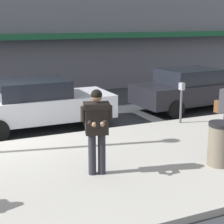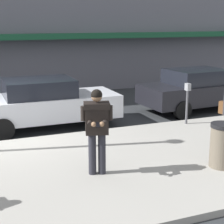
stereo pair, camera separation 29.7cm
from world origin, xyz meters
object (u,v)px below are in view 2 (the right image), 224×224
(parked_sedan_mid, at_px, (44,103))
(trash_bin, at_px, (222,145))
(parking_meter, at_px, (187,98))
(man_texting_on_phone, at_px, (97,123))
(parked_sedan_far, at_px, (199,89))

(parked_sedan_mid, xyz_separation_m, trash_bin, (2.84, -5.01, -0.16))
(parking_meter, xyz_separation_m, trash_bin, (-1.25, -3.31, -0.34))
(man_texting_on_phone, xyz_separation_m, parking_meter, (3.91, 2.66, -0.28))
(parked_sedan_far, bearing_deg, parking_meter, -132.71)
(parked_sedan_mid, xyz_separation_m, man_texting_on_phone, (0.18, -4.37, 0.46))
(man_texting_on_phone, height_order, trash_bin, man_texting_on_phone)
(parked_sedan_mid, relative_size, parking_meter, 3.55)
(parking_meter, bearing_deg, parked_sedan_mid, 157.36)
(man_texting_on_phone, bearing_deg, parked_sedan_mid, 92.34)
(parked_sedan_far, bearing_deg, man_texting_on_phone, -141.12)
(parked_sedan_mid, height_order, parked_sedan_far, same)
(man_texting_on_phone, distance_m, parking_meter, 4.74)
(parked_sedan_mid, bearing_deg, parking_meter, -22.64)
(parked_sedan_far, bearing_deg, parked_sedan_mid, -178.04)
(trash_bin, bearing_deg, parked_sedan_far, 60.00)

